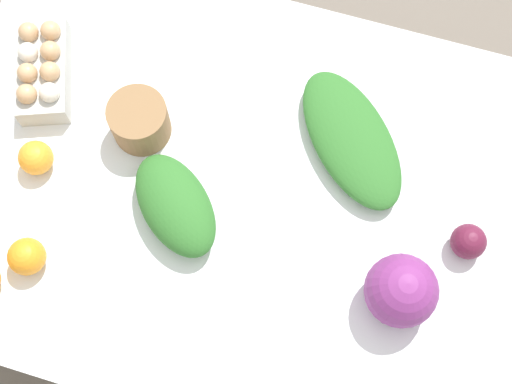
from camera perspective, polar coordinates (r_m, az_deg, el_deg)
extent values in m
plane|color=#70665B|center=(2.27, 0.00, -6.30)|extent=(8.00, 8.00, 0.00)
cube|color=silver|center=(1.54, 0.00, -0.41)|extent=(1.43, 0.98, 0.03)
cylinder|color=olive|center=(2.20, -13.59, 11.38)|extent=(0.06, 0.06, 0.73)
sphere|color=#7A2D75|center=(1.43, 11.53, -7.75)|extent=(0.15, 0.15, 0.15)
cube|color=#B7B7B2|center=(1.68, -16.59, 9.25)|extent=(0.19, 0.26, 0.06)
sphere|color=white|center=(1.61, -16.20, 7.65)|extent=(0.04, 0.04, 0.04)
sphere|color=tan|center=(1.63, -16.17, 9.25)|extent=(0.04, 0.04, 0.04)
sphere|color=tan|center=(1.65, -16.14, 10.80)|extent=(0.04, 0.04, 0.04)
sphere|color=tan|center=(1.68, -16.11, 12.30)|extent=(0.04, 0.04, 0.04)
sphere|color=tan|center=(1.62, -17.88, 7.47)|extent=(0.04, 0.04, 0.04)
sphere|color=tan|center=(1.64, -17.84, 9.05)|extent=(0.04, 0.04, 0.04)
sphere|color=white|center=(1.67, -17.79, 10.59)|extent=(0.04, 0.04, 0.04)
sphere|color=tan|center=(1.69, -17.75, 12.09)|extent=(0.04, 0.04, 0.04)
cylinder|color=olive|center=(1.56, -9.31, 5.65)|extent=(0.13, 0.13, 0.10)
ellipsoid|color=#2D6B28|center=(1.56, 7.64, 4.23)|extent=(0.35, 0.37, 0.06)
ellipsoid|color=#2D6B28|center=(1.49, -6.47, -1.05)|extent=(0.27, 0.27, 0.09)
sphere|color=#5B1933|center=(1.53, 16.63, -3.82)|extent=(0.07, 0.07, 0.07)
sphere|color=orange|center=(1.59, -17.21, 2.63)|extent=(0.07, 0.07, 0.07)
sphere|color=orange|center=(1.53, -17.87, -4.93)|extent=(0.08, 0.08, 0.08)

